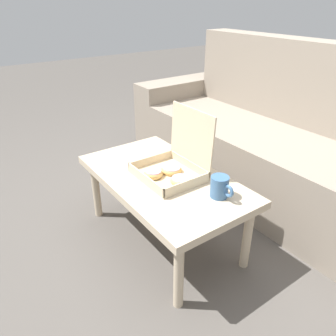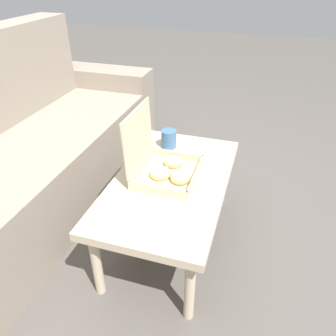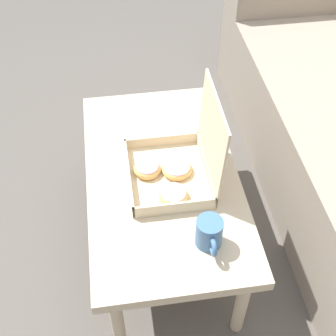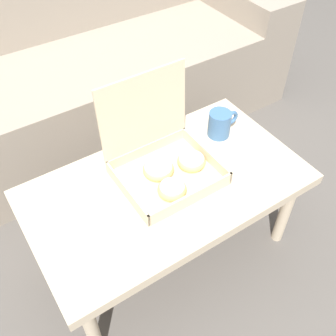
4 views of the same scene
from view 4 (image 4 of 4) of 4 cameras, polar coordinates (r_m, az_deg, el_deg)
The scene contains 5 objects.
ground_plane at distance 1.72m, azimuth -2.67°, elevation -8.29°, with size 12.00×12.00×0.00m, color #514C47.
couch at distance 2.03m, azimuth -14.81°, elevation 12.82°, with size 2.27×0.75×0.99m.
coffee_table at distance 1.37m, azimuth -0.18°, elevation -3.48°, with size 0.95×0.54×0.40m.
pastry_box at distance 1.33m, azimuth -0.45°, elevation 1.19°, with size 0.33×0.30×0.33m.
coffee_mug at distance 1.50m, azimuth 7.59°, elevation 6.40°, with size 0.13×0.08×0.10m.
Camera 4 is at (-0.49, -0.88, 1.40)m, focal length 42.00 mm.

